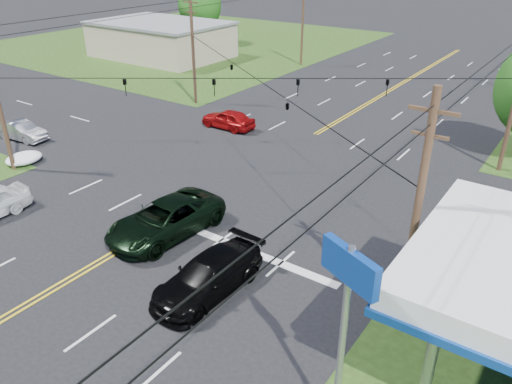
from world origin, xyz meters
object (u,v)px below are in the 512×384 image
Objects in this scene: retail_nw at (161,40)px; sedan_silver at (21,131)px; suv_black at (208,276)px; pole_left_far at (303,20)px; pole_nw at (193,48)px; pickup_dkgreen at (166,219)px; polesign_se at (347,297)px; tree_far_l at (200,5)px; pole_se at (416,217)px.

sedan_silver is at bearing -65.51° from retail_nw.
suv_black reaches higher than sedan_silver.
pole_left_far is (17.00, 6.00, 3.17)m from retail_nw.
suv_black is at bearing -47.78° from pole_nw.
pole_left_far is 2.37× the size of sedan_silver.
suv_black is (35.58, -33.48, -1.19)m from retail_nw.
polesign_se reaches higher than pickup_dkgreen.
tree_far_l is at bearing 134.10° from polesign_se.
tree_far_l reaches higher than retail_nw.
pole_left_far is (0.00, 19.00, 0.25)m from pole_nw.
pickup_dkgreen is (32.84, -41.12, -4.31)m from tree_far_l.
pole_left_far is 34.09m from sedan_silver.
pickup_dkgreen is (13.84, -18.12, -4.03)m from pole_nw.
pole_se reaches higher than suv_black.
pole_left_far reaches higher than pole_se.
tree_far_l is at bearing 133.33° from pickup_dkgreen.
suv_black is 9.05m from polesign_se.
pole_left_far is 1.51× the size of polesign_se.
pole_left_far is at bearing 125.10° from pole_se.
pole_se is 30.96m from sedan_silver.
sedan_silver is 0.64× the size of polesign_se.
pole_nw reaches higher than sedan_silver.
retail_nw is 1.60× the size of pole_left_far.
pole_se is 45.22m from pole_left_far.
pole_left_far is 43.85m from suv_black.
pole_se is at bearing -54.90° from pole_left_far.
tree_far_l is 1.57× the size of suv_black.
retail_nw is 2.87× the size of suv_black.
tree_far_l is at bearing 101.31° from retail_nw.
pole_left_far is at bearing 121.50° from polesign_se.
sedan_silver is (-18.31, 3.62, -0.19)m from pickup_dkgreen.
pole_nw reaches higher than polesign_se.
polesign_se is (0.00, -5.43, 0.14)m from pole_se.
pole_se is at bearing -35.79° from retail_nw.
suv_black is (4.74, -2.36, -0.08)m from pickup_dkgreen.
tree_far_l is at bearing 168.11° from pole_left_far.
pickup_dkgreen is at bearing 156.58° from suv_black.
pole_nw is at bearing 132.09° from pickup_dkgreen.
pickup_dkgreen is 13.91m from polesign_se.
suv_black is at bearing -49.16° from tree_far_l.
pole_se is 12.81m from pickup_dkgreen.
polesign_se is (43.00, -36.43, 3.06)m from retail_nw.
pole_nw is 35.00m from polesign_se.
polesign_se is (26.00, -42.43, -0.11)m from pole_left_far.
polesign_se is (26.00, -23.43, 0.14)m from pole_nw.
pole_nw is at bearing -50.44° from tree_far_l.
retail_nw is 1.83× the size of tree_far_l.
pickup_dkgreen is (13.84, -37.12, -4.28)m from pole_left_far.
pole_nw is 1.09× the size of tree_far_l.
sedan_silver is at bearing -68.82° from tree_far_l.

